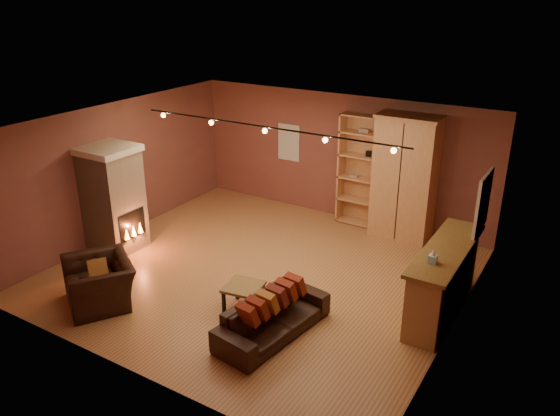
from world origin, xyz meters
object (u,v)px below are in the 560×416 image
Objects in this scene: armchair at (99,275)px; coffee_table at (244,289)px; armoire at (405,177)px; bar_counter at (443,280)px; bookcase at (363,169)px; fireplace at (114,199)px; loveseat at (273,311)px.

armchair is 2.41m from coffee_table.
armoire reaches higher than bar_counter.
bookcase is 3.76m from bar_counter.
fireplace reaches higher than armchair.
fireplace is 3.59m from coffee_table.
bookcase is 1.21× the size of loveseat.
bookcase is 5.89m from armchair.
fireplace is 0.88× the size of bar_counter.
bookcase is 1.75× the size of armchair.
bookcase is 4.37m from coffee_table.
coffee_table is at bearing -106.43° from armoire.
bar_counter reaches higher than armchair.
bookcase is (3.67, 3.72, 0.19)m from fireplace.
coffee_table is (2.15, 1.08, -0.14)m from armchair.
bar_counter is 1.72× the size of armchair.
coffee_table is (-2.77, -1.61, -0.21)m from bar_counter.
bar_counter is at bearing 9.64° from fireplace.
bar_counter is at bearing -57.52° from armoire.
armchair is (-4.91, -2.69, -0.07)m from bar_counter.
coffee_table is at bearing 74.53° from loveseat.
fireplace is 5.86m from armoire.
armchair is at bearing -113.59° from bookcase.
armoire is 6.20m from armchair.
fireplace is 1.51× the size of armchair.
loveseat is 1.44× the size of armchair.
bookcase is 0.95× the size of armoire.
fireplace is 2.18m from armchair.
loveseat is (0.58, -4.61, -0.85)m from bookcase.
fireplace reaches higher than loveseat.
bar_counter is (2.57, -2.66, -0.66)m from bookcase.
coffee_table is at bearing -9.03° from fireplace.
armoire is 1.08× the size of bar_counter.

